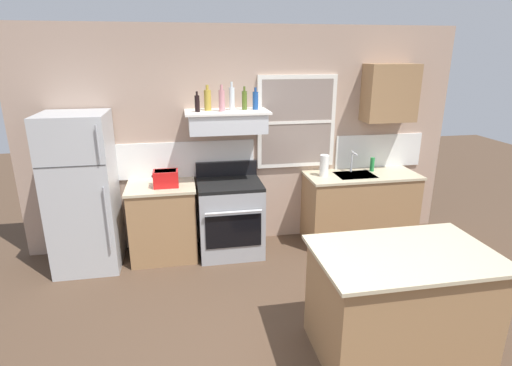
% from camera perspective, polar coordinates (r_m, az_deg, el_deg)
% --- Properties ---
extents(ground_plane, '(16.00, 16.00, 0.00)m').
position_cam_1_polar(ground_plane, '(3.69, 4.50, -22.38)').
color(ground_plane, '#4C3828').
extents(back_wall, '(5.40, 0.11, 2.70)m').
position_cam_1_polar(back_wall, '(5.11, -1.21, 6.24)').
color(back_wall, tan).
rests_on(back_wall, ground_plane).
extents(refrigerator, '(0.70, 0.72, 1.78)m').
position_cam_1_polar(refrigerator, '(4.92, -23.17, -1.30)').
color(refrigerator, '#B7BABC').
rests_on(refrigerator, ground_plane).
extents(counter_left_of_stove, '(0.79, 0.63, 0.91)m').
position_cam_1_polar(counter_left_of_stove, '(5.01, -12.88, -5.24)').
color(counter_left_of_stove, '#9E754C').
rests_on(counter_left_of_stove, ground_plane).
extents(toaster, '(0.30, 0.20, 0.19)m').
position_cam_1_polar(toaster, '(4.76, -12.53, 0.66)').
color(toaster, red).
rests_on(toaster, counter_left_of_stove).
extents(stove_range, '(0.76, 0.69, 1.09)m').
position_cam_1_polar(stove_range, '(4.99, -3.66, -4.77)').
color(stove_range, '#9EA0A5').
rests_on(stove_range, ground_plane).
extents(range_hood_shelf, '(0.96, 0.52, 0.24)m').
position_cam_1_polar(range_hood_shelf, '(4.76, -4.08, 8.66)').
color(range_hood_shelf, silver).
extents(bottle_balsamic_dark, '(0.06, 0.06, 0.23)m').
position_cam_1_polar(bottle_balsamic_dark, '(4.66, -8.25, 11.02)').
color(bottle_balsamic_dark, black).
rests_on(bottle_balsamic_dark, range_hood_shelf).
extents(bottle_champagne_gold_foil, '(0.08, 0.08, 0.29)m').
position_cam_1_polar(bottle_champagne_gold_foil, '(4.77, -6.81, 11.53)').
color(bottle_champagne_gold_foil, '#B29333').
rests_on(bottle_champagne_gold_foil, range_hood_shelf).
extents(bottle_rose_pink, '(0.07, 0.07, 0.30)m').
position_cam_1_polar(bottle_rose_pink, '(4.67, -4.82, 11.51)').
color(bottle_rose_pink, '#C67F84').
rests_on(bottle_rose_pink, range_hood_shelf).
extents(bottle_clear_tall, '(0.06, 0.06, 0.32)m').
position_cam_1_polar(bottle_clear_tall, '(4.78, -3.42, 11.80)').
color(bottle_clear_tall, silver).
rests_on(bottle_clear_tall, range_hood_shelf).
extents(bottle_olive_oil_square, '(0.06, 0.06, 0.27)m').
position_cam_1_polar(bottle_olive_oil_square, '(4.80, -1.63, 11.57)').
color(bottle_olive_oil_square, '#4C601E').
rests_on(bottle_olive_oil_square, range_hood_shelf).
extents(bottle_blue_liqueur, '(0.07, 0.07, 0.25)m').
position_cam_1_polar(bottle_blue_liqueur, '(4.81, -0.09, 11.54)').
color(bottle_blue_liqueur, '#1E478C').
rests_on(bottle_blue_liqueur, range_hood_shelf).
extents(counter_right_with_sink, '(1.43, 0.63, 0.91)m').
position_cam_1_polar(counter_right_with_sink, '(5.47, 14.27, -3.31)').
color(counter_right_with_sink, '#9E754C').
rests_on(counter_right_with_sink, ground_plane).
extents(sink_faucet, '(0.03, 0.17, 0.28)m').
position_cam_1_polar(sink_faucet, '(5.33, 13.38, 3.28)').
color(sink_faucet, silver).
rests_on(sink_faucet, counter_right_with_sink).
extents(paper_towel_roll, '(0.11, 0.11, 0.27)m').
position_cam_1_polar(paper_towel_roll, '(5.10, 9.55, 2.42)').
color(paper_towel_roll, white).
rests_on(paper_towel_roll, counter_right_with_sink).
extents(dish_soap_bottle, '(0.06, 0.06, 0.18)m').
position_cam_1_polar(dish_soap_bottle, '(5.47, 16.00, 2.53)').
color(dish_soap_bottle, '#268C3F').
rests_on(dish_soap_bottle, counter_right_with_sink).
extents(kitchen_island, '(1.40, 0.90, 0.91)m').
position_cam_1_polar(kitchen_island, '(3.61, 19.47, -15.55)').
color(kitchen_island, '#9E754C').
rests_on(kitchen_island, ground_plane).
extents(upper_cabinet_right, '(0.64, 0.32, 0.70)m').
position_cam_1_polar(upper_cabinet_right, '(5.43, 18.28, 11.90)').
color(upper_cabinet_right, '#9E754C').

